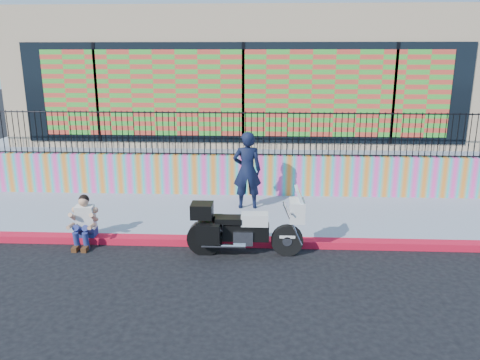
{
  "coord_description": "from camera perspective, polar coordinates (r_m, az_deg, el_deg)",
  "views": [
    {
      "loc": [
        0.57,
        -9.22,
        3.91
      ],
      "look_at": [
        0.05,
        1.2,
        1.11
      ],
      "focal_mm": 35.0,
      "sensor_mm": 36.0,
      "label": 1
    }
  ],
  "objects": [
    {
      "name": "seated_man",
      "position": [
        10.36,
        -18.53,
        -5.31
      ],
      "size": [
        0.54,
        0.71,
        1.06
      ],
      "color": "navy",
      "rests_on": "ground"
    },
    {
      "name": "police_motorcycle",
      "position": [
        9.36,
        0.45,
        -5.69
      ],
      "size": [
        2.29,
        0.76,
        1.43
      ],
      "color": "black",
      "rests_on": "ground"
    },
    {
      "name": "elevated_platform",
      "position": [
        17.89,
        0.96,
        4.45
      ],
      "size": [
        16.0,
        10.0,
        1.25
      ],
      "primitive_type": "cube",
      "color": "gray",
      "rests_on": "ground"
    },
    {
      "name": "red_curb",
      "position": [
        10.0,
        -0.65,
        -7.52
      ],
      "size": [
        16.0,
        0.3,
        0.15
      ],
      "primitive_type": "cube",
      "color": "#BC0D2C",
      "rests_on": "ground"
    },
    {
      "name": "mural_wall",
      "position": [
        12.89,
        0.21,
        0.61
      ],
      "size": [
        16.0,
        0.2,
        1.1
      ],
      "primitive_type": "cube",
      "color": "#FA41A4",
      "rests_on": "sidewalk"
    },
    {
      "name": "ground",
      "position": [
        10.03,
        -0.65,
        -7.91
      ],
      "size": [
        90.0,
        90.0,
        0.0
      ],
      "primitive_type": "plane",
      "color": "black",
      "rests_on": "ground"
    },
    {
      "name": "storefront_building",
      "position": [
        17.38,
        0.97,
        12.85
      ],
      "size": [
        14.0,
        8.06,
        4.0
      ],
      "color": "tan",
      "rests_on": "elevated_platform"
    },
    {
      "name": "police_officer",
      "position": [
        11.65,
        0.87,
        1.19
      ],
      "size": [
        0.75,
        0.53,
        1.95
      ],
      "primitive_type": "imported",
      "rotation": [
        0.0,
        0.0,
        3.23
      ],
      "color": "black",
      "rests_on": "sidewalk"
    },
    {
      "name": "metal_fence",
      "position": [
        12.65,
        0.22,
        5.66
      ],
      "size": [
        15.8,
        0.04,
        1.2
      ],
      "primitive_type": null,
      "color": "black",
      "rests_on": "mural_wall"
    },
    {
      "name": "sidewalk",
      "position": [
        11.54,
        -0.16,
        -4.38
      ],
      "size": [
        16.0,
        3.0,
        0.15
      ],
      "primitive_type": "cube",
      "color": "gray",
      "rests_on": "ground"
    }
  ]
}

